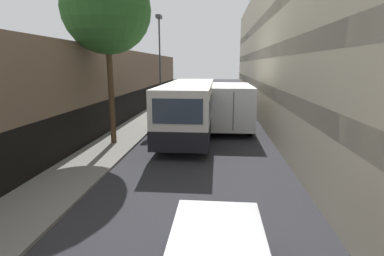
{
  "coord_description": "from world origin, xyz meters",
  "views": [
    {
      "loc": [
        0.91,
        1.37,
        4.07
      ],
      "look_at": [
        -0.11,
        13.0,
        1.6
      ],
      "focal_mm": 28.0,
      "sensor_mm": 36.0,
      "label": 1
    }
  ],
  "objects_px": {
    "box_truck": "(231,104)",
    "panel_van": "(195,95)",
    "bus": "(189,108)",
    "street_lamp": "(160,49)",
    "street_tree_left": "(107,10)"
  },
  "relations": [
    {
      "from": "bus",
      "to": "street_tree_left",
      "type": "distance_m",
      "value": 6.74
    },
    {
      "from": "bus",
      "to": "panel_van",
      "type": "distance_m",
      "value": 12.01
    },
    {
      "from": "bus",
      "to": "street_lamp",
      "type": "distance_m",
      "value": 7.13
    },
    {
      "from": "bus",
      "to": "panel_van",
      "type": "relative_size",
      "value": 2.2
    },
    {
      "from": "street_lamp",
      "to": "street_tree_left",
      "type": "xyz_separation_m",
      "value": [
        -0.94,
        -8.06,
        1.4
      ]
    },
    {
      "from": "panel_van",
      "to": "street_tree_left",
      "type": "bearing_deg",
      "value": -102.02
    },
    {
      "from": "panel_van",
      "to": "street_lamp",
      "type": "distance_m",
      "value": 7.97
    },
    {
      "from": "box_truck",
      "to": "panel_van",
      "type": "relative_size",
      "value": 1.68
    },
    {
      "from": "street_lamp",
      "to": "bus",
      "type": "bearing_deg",
      "value": -63.36
    },
    {
      "from": "street_lamp",
      "to": "street_tree_left",
      "type": "relative_size",
      "value": 0.87
    },
    {
      "from": "street_lamp",
      "to": "street_tree_left",
      "type": "bearing_deg",
      "value": -96.69
    },
    {
      "from": "panel_van",
      "to": "bus",
      "type": "bearing_deg",
      "value": -87.12
    },
    {
      "from": "bus",
      "to": "panel_van",
      "type": "height_order",
      "value": "bus"
    },
    {
      "from": "box_truck",
      "to": "street_tree_left",
      "type": "relative_size",
      "value": 0.92
    },
    {
      "from": "panel_van",
      "to": "street_lamp",
      "type": "relative_size",
      "value": 0.63
    }
  ]
}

